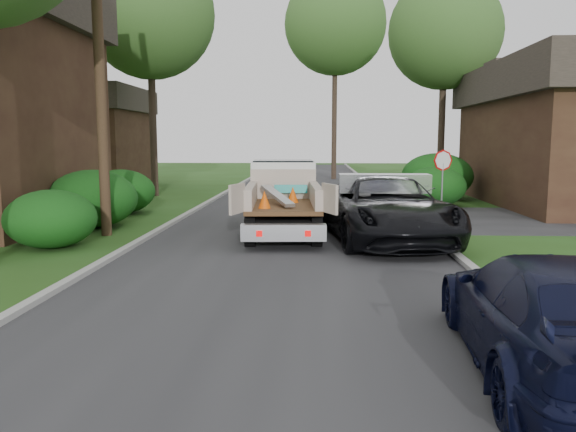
{
  "coord_description": "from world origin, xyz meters",
  "views": [
    {
      "loc": [
        0.72,
        -11.17,
        2.79
      ],
      "look_at": [
        0.12,
        0.64,
        1.2
      ],
      "focal_mm": 35.0,
      "sensor_mm": 36.0,
      "label": 1
    }
  ],
  "objects_px": {
    "house_left_far": "(79,136)",
    "tree_left_far": "(150,13)",
    "flatbed_truck": "(283,193)",
    "navy_suv": "(554,314)",
    "tree_center_far": "(335,24)",
    "black_pickup": "(385,209)",
    "tree_right_far": "(445,33)",
    "utility_pole": "(100,56)",
    "stop_sign": "(443,170)"
  },
  "relations": [
    {
      "from": "house_left_far",
      "to": "tree_left_far",
      "type": "height_order",
      "value": "tree_left_far"
    },
    {
      "from": "house_left_far",
      "to": "flatbed_truck",
      "type": "bearing_deg",
      "value": -50.14
    },
    {
      "from": "house_left_far",
      "to": "navy_suv",
      "type": "distance_m",
      "value": 31.64
    },
    {
      "from": "tree_center_far",
      "to": "navy_suv",
      "type": "distance_m",
      "value": 36.07
    },
    {
      "from": "tree_center_far",
      "to": "house_left_far",
      "type": "bearing_deg",
      "value": -152.7
    },
    {
      "from": "black_pickup",
      "to": "navy_suv",
      "type": "height_order",
      "value": "black_pickup"
    },
    {
      "from": "house_left_far",
      "to": "tree_left_far",
      "type": "distance_m",
      "value": 9.81
    },
    {
      "from": "house_left_far",
      "to": "tree_center_far",
      "type": "relative_size",
      "value": 0.52
    },
    {
      "from": "tree_right_far",
      "to": "navy_suv",
      "type": "xyz_separation_m",
      "value": [
        -3.94,
        -24.55,
        -7.74
      ]
    },
    {
      "from": "tree_left_far",
      "to": "flatbed_truck",
      "type": "distance_m",
      "value": 15.15
    },
    {
      "from": "utility_pole",
      "to": "tree_center_far",
      "type": "distance_m",
      "value": 26.75
    },
    {
      "from": "house_left_far",
      "to": "flatbed_truck",
      "type": "relative_size",
      "value": 1.3
    },
    {
      "from": "utility_pole",
      "to": "flatbed_truck",
      "type": "bearing_deg",
      "value": 13.21
    },
    {
      "from": "tree_right_far",
      "to": "tree_center_far",
      "type": "bearing_deg",
      "value": 118.81
    },
    {
      "from": "house_left_far",
      "to": "flatbed_truck",
      "type": "distance_m",
      "value": 20.67
    },
    {
      "from": "tree_left_far",
      "to": "tree_center_far",
      "type": "xyz_separation_m",
      "value": [
        9.5,
        13.0,
        2.0
      ]
    },
    {
      "from": "black_pickup",
      "to": "navy_suv",
      "type": "xyz_separation_m",
      "value": [
        0.9,
        -9.05,
        -0.17
      ]
    },
    {
      "from": "flatbed_truck",
      "to": "black_pickup",
      "type": "bearing_deg",
      "value": -33.23
    },
    {
      "from": "tree_center_far",
      "to": "navy_suv",
      "type": "height_order",
      "value": "tree_center_far"
    },
    {
      "from": "tree_left_far",
      "to": "tree_right_far",
      "type": "bearing_deg",
      "value": 11.31
    },
    {
      "from": "stop_sign",
      "to": "tree_right_far",
      "type": "height_order",
      "value": "tree_right_far"
    },
    {
      "from": "stop_sign",
      "to": "utility_pole",
      "type": "height_order",
      "value": "utility_pole"
    },
    {
      "from": "stop_sign",
      "to": "flatbed_truck",
      "type": "distance_m",
      "value": 6.21
    },
    {
      "from": "utility_pole",
      "to": "house_left_far",
      "type": "height_order",
      "value": "utility_pole"
    },
    {
      "from": "utility_pole",
      "to": "tree_left_far",
      "type": "relative_size",
      "value": 0.82
    },
    {
      "from": "stop_sign",
      "to": "tree_center_far",
      "type": "distance_m",
      "value": 23.15
    },
    {
      "from": "stop_sign",
      "to": "black_pickup",
      "type": "xyz_separation_m",
      "value": [
        -2.54,
        -4.5,
        -0.87
      ]
    },
    {
      "from": "stop_sign",
      "to": "utility_pole",
      "type": "distance_m",
      "value": 11.91
    },
    {
      "from": "tree_center_far",
      "to": "flatbed_truck",
      "type": "distance_m",
      "value": 25.85
    },
    {
      "from": "tree_left_far",
      "to": "flatbed_truck",
      "type": "relative_size",
      "value": 2.09
    },
    {
      "from": "tree_center_far",
      "to": "stop_sign",
      "type": "bearing_deg",
      "value": -81.34
    },
    {
      "from": "tree_left_far",
      "to": "black_pickup",
      "type": "bearing_deg",
      "value": -50.9
    },
    {
      "from": "tree_left_far",
      "to": "tree_center_far",
      "type": "bearing_deg",
      "value": 53.84
    },
    {
      "from": "house_left_far",
      "to": "tree_right_far",
      "type": "xyz_separation_m",
      "value": [
        21.0,
        -2.0,
        5.43
      ]
    },
    {
      "from": "house_left_far",
      "to": "tree_center_far",
      "type": "height_order",
      "value": "tree_center_far"
    },
    {
      "from": "stop_sign",
      "to": "tree_right_far",
      "type": "xyz_separation_m",
      "value": [
        2.3,
        11.0,
        6.7
      ]
    },
    {
      "from": "stop_sign",
      "to": "black_pickup",
      "type": "bearing_deg",
      "value": -119.44
    },
    {
      "from": "navy_suv",
      "to": "tree_right_far",
      "type": "bearing_deg",
      "value": -95.06
    },
    {
      "from": "tree_right_far",
      "to": "black_pickup",
      "type": "bearing_deg",
      "value": -107.34
    },
    {
      "from": "navy_suv",
      "to": "black_pickup",
      "type": "bearing_deg",
      "value": -80.24
    },
    {
      "from": "utility_pole",
      "to": "tree_left_far",
      "type": "bearing_deg",
      "value": 99.54
    },
    {
      "from": "house_left_far",
      "to": "tree_left_far",
      "type": "xyz_separation_m",
      "value": [
        6.0,
        -5.0,
        5.93
      ]
    },
    {
      "from": "tree_center_far",
      "to": "black_pickup",
      "type": "distance_m",
      "value": 27.43
    },
    {
      "from": "utility_pole",
      "to": "tree_left_far",
      "type": "height_order",
      "value": "tree_left_far"
    },
    {
      "from": "house_left_far",
      "to": "navy_suv",
      "type": "height_order",
      "value": "house_left_far"
    },
    {
      "from": "stop_sign",
      "to": "black_pickup",
      "type": "relative_size",
      "value": 0.38
    },
    {
      "from": "house_left_far",
      "to": "tree_right_far",
      "type": "relative_size",
      "value": 0.66
    },
    {
      "from": "black_pickup",
      "to": "utility_pole",
      "type": "bearing_deg",
      "value": 169.3
    },
    {
      "from": "stop_sign",
      "to": "tree_center_far",
      "type": "bearing_deg",
      "value": 98.66
    },
    {
      "from": "tree_center_far",
      "to": "black_pickup",
      "type": "bearing_deg",
      "value": -88.52
    }
  ]
}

